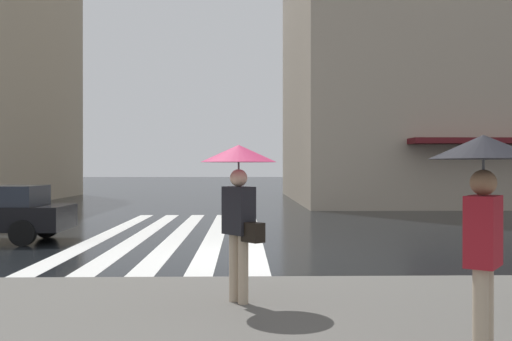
# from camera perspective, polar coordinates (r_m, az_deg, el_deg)

# --- Properties ---
(ground_plane) EXTENTS (220.00, 220.00, 0.00)m
(ground_plane) POSITION_cam_1_polar(r_m,az_deg,el_deg) (12.03, 0.51, -8.59)
(ground_plane) COLOR black
(zebra_crossing) EXTENTS (13.00, 4.50, 0.01)m
(zebra_crossing) POSITION_cam_1_polar(r_m,az_deg,el_deg) (16.08, -7.65, -6.34)
(zebra_crossing) COLOR silver
(zebra_crossing) RESTS_ON ground_plane
(pedestrian_with_floral_umbrella) EXTENTS (0.96, 0.96, 1.99)m
(pedestrian_with_floral_umbrella) POSITION_cam_1_polar(r_m,az_deg,el_deg) (7.15, -1.70, -0.80)
(pedestrian_with_floral_umbrella) COLOR black
(pedestrian_with_floral_umbrella) RESTS_ON sidewalk_pavement
(pedestrian_in_red_jacket) EXTENTS (0.91, 0.91, 1.97)m
(pedestrian_in_red_jacket) POSITION_cam_1_polar(r_m,az_deg,el_deg) (5.17, 21.83, -1.40)
(pedestrian_in_red_jacket) COLOR maroon
(pedestrian_in_red_jacket) RESTS_ON sidewalk_pavement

